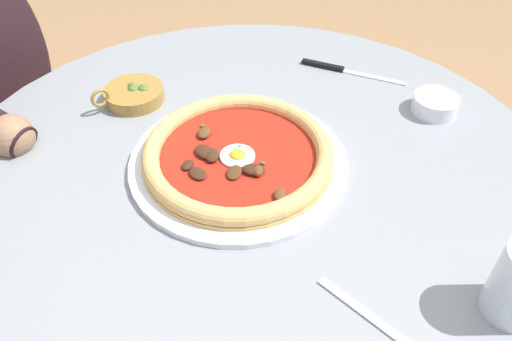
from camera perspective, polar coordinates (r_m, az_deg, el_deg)
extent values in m
cylinder|color=gray|center=(0.75, -0.63, -1.10)|extent=(0.96, 0.96, 0.04)
cylinder|color=gray|center=(1.03, -0.48, -15.53)|extent=(0.10, 0.10, 0.67)
cylinder|color=white|center=(0.75, -2.05, 1.04)|extent=(0.33, 0.33, 0.01)
cylinder|color=tan|center=(0.74, -2.07, 1.50)|extent=(0.29, 0.29, 0.01)
torus|color=tan|center=(0.73, -2.09, 2.11)|extent=(0.29, 0.29, 0.03)
cylinder|color=#A82314|center=(0.74, -2.08, 1.79)|extent=(0.27, 0.27, 0.00)
cylinder|color=white|center=(0.73, -2.16, 1.69)|extent=(0.05, 0.05, 0.00)
ellipsoid|color=yellow|center=(0.73, -2.17, 1.80)|extent=(0.02, 0.02, 0.02)
ellipsoid|color=#3D2314|center=(0.74, -6.00, 2.19)|extent=(0.04, 0.04, 0.01)
ellipsoid|color=#3D2314|center=(0.72, -7.92, 0.65)|extent=(0.02, 0.03, 0.01)
ellipsoid|color=brown|center=(0.77, -6.02, 4.39)|extent=(0.02, 0.03, 0.01)
ellipsoid|color=#3D2314|center=(0.70, -6.78, -0.35)|extent=(0.04, 0.04, 0.01)
ellipsoid|color=#4C2D19|center=(0.70, -2.53, -0.21)|extent=(0.03, 0.03, 0.01)
ellipsoid|color=#3D2314|center=(0.73, -5.06, 1.97)|extent=(0.02, 0.03, 0.01)
ellipsoid|color=#3D2314|center=(0.70, -0.27, 0.12)|extent=(0.03, 0.02, 0.01)
ellipsoid|color=brown|center=(0.70, 0.25, -0.04)|extent=(0.02, 0.02, 0.01)
ellipsoid|color=brown|center=(0.67, 2.80, -2.81)|extent=(0.02, 0.03, 0.01)
ellipsoid|color=#2D6B28|center=(0.79, -6.20, 5.19)|extent=(0.01, 0.01, 0.00)
ellipsoid|color=#2D6B28|center=(0.74, -1.90, 2.80)|extent=(0.01, 0.01, 0.00)
ellipsoid|color=#2D6B28|center=(0.72, 0.81, 0.89)|extent=(0.01, 0.01, 0.00)
cube|color=silver|center=(0.97, 13.55, 10.45)|extent=(0.12, 0.04, 0.00)
cube|color=black|center=(0.98, 7.74, 11.99)|extent=(0.08, 0.03, 0.01)
cylinder|color=white|center=(0.90, 20.04, 7.23)|extent=(0.08, 0.08, 0.03)
cylinder|color=olive|center=(0.90, 20.15, 7.61)|extent=(0.06, 0.06, 0.01)
cylinder|color=olive|center=(0.90, -13.95, 8.55)|extent=(0.10, 0.10, 0.02)
torus|color=olive|center=(0.87, -17.61, 8.03)|extent=(0.03, 0.03, 0.03)
ellipsoid|color=#516B2D|center=(0.89, -12.92, 9.06)|extent=(0.02, 0.02, 0.02)
ellipsoid|color=#516B2D|center=(0.90, -14.07, 9.00)|extent=(0.02, 0.02, 0.02)
ellipsoid|color=#516B2D|center=(0.90, -12.88, 9.24)|extent=(0.02, 0.02, 0.02)
ellipsoid|color=#516B2D|center=(0.90, -14.06, 9.06)|extent=(0.02, 0.02, 0.02)
ellipsoid|color=#516B2D|center=(0.90, -14.09, 9.38)|extent=(0.02, 0.02, 0.02)
cube|color=#BCBCC1|center=(0.59, 13.83, -16.68)|extent=(0.13, 0.11, 0.00)
cube|color=#282833|center=(1.45, -24.05, -6.05)|extent=(0.39, 0.42, 0.45)
sphere|color=#936B4C|center=(0.86, -26.47, 3.59)|extent=(0.07, 0.07, 0.07)
cylinder|color=#4C4742|center=(1.32, -25.88, -13.40)|extent=(0.02, 0.02, 0.44)
cylinder|color=#4C4742|center=(1.45, -15.50, -3.63)|extent=(0.02, 0.02, 0.44)
cylinder|color=#4C4742|center=(1.67, -24.80, 0.96)|extent=(0.02, 0.02, 0.44)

